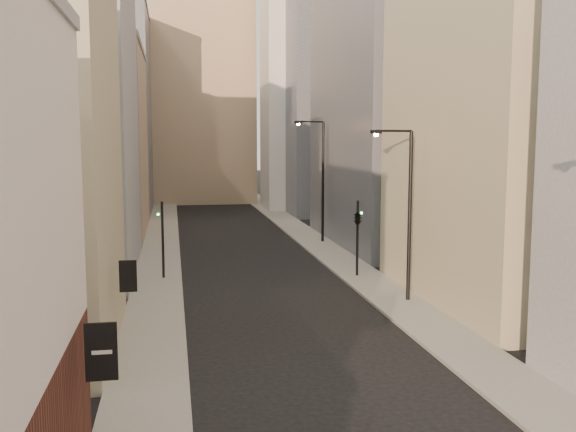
% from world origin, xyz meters
% --- Properties ---
extents(sidewalk_left, '(3.00, 140.00, 0.15)m').
position_xyz_m(sidewalk_left, '(-6.50, 55.00, 0.07)').
color(sidewalk_left, gray).
rests_on(sidewalk_left, ground).
extents(sidewalk_right, '(3.00, 140.00, 0.15)m').
position_xyz_m(sidewalk_right, '(6.50, 55.00, 0.07)').
color(sidewalk_right, gray).
rests_on(sidewalk_right, ground).
extents(left_bldg_beige, '(8.00, 12.00, 16.00)m').
position_xyz_m(left_bldg_beige, '(-12.00, 26.00, 8.00)').
color(left_bldg_beige, tan).
rests_on(left_bldg_beige, ground).
extents(left_bldg_grey, '(8.00, 16.00, 20.00)m').
position_xyz_m(left_bldg_grey, '(-12.00, 42.00, 10.00)').
color(left_bldg_grey, gray).
rests_on(left_bldg_grey, ground).
extents(left_bldg_tan, '(8.00, 18.00, 17.00)m').
position_xyz_m(left_bldg_tan, '(-12.00, 60.00, 8.50)').
color(left_bldg_tan, tan).
rests_on(left_bldg_tan, ground).
extents(left_bldg_wingrid, '(8.00, 20.00, 24.00)m').
position_xyz_m(left_bldg_wingrid, '(-12.00, 80.00, 12.00)').
color(left_bldg_wingrid, gray).
rests_on(left_bldg_wingrid, ground).
extents(right_bldg_beige, '(8.00, 16.00, 20.00)m').
position_xyz_m(right_bldg_beige, '(12.00, 30.00, 10.00)').
color(right_bldg_beige, tan).
rests_on(right_bldg_beige, ground).
extents(right_bldg_wingrid, '(8.00, 20.00, 26.00)m').
position_xyz_m(right_bldg_wingrid, '(12.00, 50.00, 13.00)').
color(right_bldg_wingrid, gray).
rests_on(right_bldg_wingrid, ground).
extents(highrise, '(21.00, 23.00, 51.20)m').
position_xyz_m(highrise, '(18.00, 78.00, 25.66)').
color(highrise, gray).
rests_on(highrise, ground).
extents(clock_tower, '(14.00, 14.00, 44.90)m').
position_xyz_m(clock_tower, '(-1.00, 92.00, 17.63)').
color(clock_tower, tan).
rests_on(clock_tower, ground).
extents(white_tower, '(8.00, 8.00, 41.50)m').
position_xyz_m(white_tower, '(10.00, 78.00, 18.61)').
color(white_tower, silver).
rests_on(white_tower, ground).
extents(streetlamp_mid, '(2.45, 0.56, 9.39)m').
position_xyz_m(streetlamp_mid, '(6.88, 30.47, 5.36)').
color(streetlamp_mid, black).
rests_on(streetlamp_mid, ground).
extents(streetlamp_far, '(2.69, 0.81, 10.40)m').
position_xyz_m(streetlamp_far, '(6.90, 50.90, 5.94)').
color(streetlamp_far, black).
rests_on(streetlamp_far, ground).
extents(traffic_light_left, '(0.54, 0.41, 5.00)m').
position_xyz_m(traffic_light_left, '(-6.14, 38.63, 3.46)').
color(traffic_light_left, black).
rests_on(traffic_light_left, ground).
extents(traffic_light_right, '(0.81, 0.81, 5.00)m').
position_xyz_m(traffic_light_right, '(6.17, 37.11, 3.92)').
color(traffic_light_right, black).
rests_on(traffic_light_right, ground).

